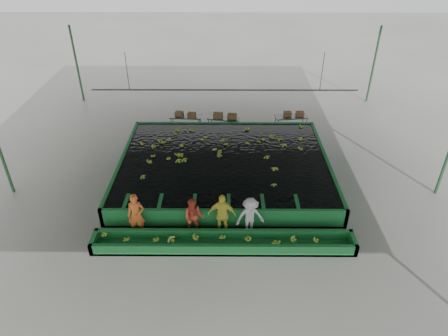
{
  "coord_description": "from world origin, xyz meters",
  "views": [
    {
      "loc": [
        0.09,
        -14.88,
        10.79
      ],
      "look_at": [
        0.0,
        0.5,
        1.0
      ],
      "focal_mm": 32.0,
      "sensor_mm": 36.0,
      "label": 1
    }
  ],
  "objects_px": {
    "flotation_tank": "(224,167)",
    "worker_c": "(222,215)",
    "worker_d": "(250,217)",
    "worker_b": "(194,217)",
    "packing_table_mid": "(224,124)",
    "box_stack_mid": "(225,118)",
    "box_stack_left": "(186,116)",
    "box_stack_right": "(293,116)",
    "packing_table_left": "(186,122)",
    "packing_table_right": "(291,123)",
    "worker_a": "(136,215)",
    "sorting_trough": "(223,242)"
  },
  "relations": [
    {
      "from": "flotation_tank",
      "to": "sorting_trough",
      "type": "height_order",
      "value": "flotation_tank"
    },
    {
      "from": "flotation_tank",
      "to": "worker_b",
      "type": "xyz_separation_m",
      "value": [
        -1.16,
        -4.3,
        0.37
      ]
    },
    {
      "from": "worker_c",
      "to": "box_stack_mid",
      "type": "xyz_separation_m",
      "value": [
        0.1,
        8.93,
        -0.11
      ]
    },
    {
      "from": "flotation_tank",
      "to": "box_stack_left",
      "type": "distance_m",
      "value": 5.39
    },
    {
      "from": "worker_d",
      "to": "flotation_tank",
      "type": "bearing_deg",
      "value": 92.93
    },
    {
      "from": "packing_table_left",
      "to": "box_stack_right",
      "type": "bearing_deg",
      "value": 0.02
    },
    {
      "from": "flotation_tank",
      "to": "box_stack_mid",
      "type": "distance_m",
      "value": 4.65
    },
    {
      "from": "worker_c",
      "to": "box_stack_mid",
      "type": "bearing_deg",
      "value": 94.12
    },
    {
      "from": "worker_a",
      "to": "box_stack_right",
      "type": "relative_size",
      "value": 1.57
    },
    {
      "from": "box_stack_right",
      "to": "worker_d",
      "type": "bearing_deg",
      "value": -107.95
    },
    {
      "from": "sorting_trough",
      "to": "packing_table_mid",
      "type": "height_order",
      "value": "packing_table_mid"
    },
    {
      "from": "worker_b",
      "to": "packing_table_left",
      "type": "height_order",
      "value": "worker_b"
    },
    {
      "from": "packing_table_right",
      "to": "worker_b",
      "type": "bearing_deg",
      "value": -118.78
    },
    {
      "from": "packing_table_left",
      "to": "worker_c",
      "type": "bearing_deg",
      "value": -76.47
    },
    {
      "from": "worker_b",
      "to": "box_stack_mid",
      "type": "bearing_deg",
      "value": 90.27
    },
    {
      "from": "box_stack_mid",
      "to": "sorting_trough",
      "type": "bearing_deg",
      "value": -90.19
    },
    {
      "from": "worker_a",
      "to": "box_stack_mid",
      "type": "xyz_separation_m",
      "value": [
        3.43,
        8.93,
        -0.09
      ]
    },
    {
      "from": "worker_d",
      "to": "box_stack_mid",
      "type": "height_order",
      "value": "worker_d"
    },
    {
      "from": "packing_table_mid",
      "to": "packing_table_right",
      "type": "bearing_deg",
      "value": 2.95
    },
    {
      "from": "worker_b",
      "to": "packing_table_right",
      "type": "height_order",
      "value": "worker_b"
    },
    {
      "from": "packing_table_left",
      "to": "packing_table_mid",
      "type": "height_order",
      "value": "packing_table_mid"
    },
    {
      "from": "worker_c",
      "to": "packing_table_right",
      "type": "height_order",
      "value": "worker_c"
    },
    {
      "from": "sorting_trough",
      "to": "box_stack_right",
      "type": "xyz_separation_m",
      "value": [
        4.03,
        10.05,
        0.61
      ]
    },
    {
      "from": "worker_a",
      "to": "worker_c",
      "type": "height_order",
      "value": "worker_c"
    },
    {
      "from": "packing_table_left",
      "to": "packing_table_right",
      "type": "height_order",
      "value": "packing_table_right"
    },
    {
      "from": "packing_table_left",
      "to": "box_stack_left",
      "type": "bearing_deg",
      "value": -82.77
    },
    {
      "from": "packing_table_right",
      "to": "box_stack_right",
      "type": "xyz_separation_m",
      "value": [
        0.14,
        0.04,
        0.43
      ]
    },
    {
      "from": "box_stack_left",
      "to": "box_stack_right",
      "type": "height_order",
      "value": "box_stack_right"
    },
    {
      "from": "packing_table_mid",
      "to": "worker_b",
      "type": "bearing_deg",
      "value": -97.06
    },
    {
      "from": "packing_table_left",
      "to": "packing_table_mid",
      "type": "xyz_separation_m",
      "value": [
        2.24,
        -0.25,
        0.0
      ]
    },
    {
      "from": "worker_c",
      "to": "worker_d",
      "type": "bearing_deg",
      "value": 4.74
    },
    {
      "from": "worker_b",
      "to": "packing_table_mid",
      "type": "bearing_deg",
      "value": 90.84
    },
    {
      "from": "worker_c",
      "to": "packing_table_right",
      "type": "distance_m",
      "value": 10.04
    },
    {
      "from": "packing_table_right",
      "to": "box_stack_mid",
      "type": "xyz_separation_m",
      "value": [
        -3.86,
        -0.28,
        0.41
      ]
    },
    {
      "from": "packing_table_right",
      "to": "box_stack_mid",
      "type": "height_order",
      "value": "box_stack_mid"
    },
    {
      "from": "box_stack_right",
      "to": "flotation_tank",
      "type": "bearing_deg",
      "value": -129.16
    },
    {
      "from": "flotation_tank",
      "to": "packing_table_left",
      "type": "bearing_deg",
      "value": 114.82
    },
    {
      "from": "worker_a",
      "to": "box_stack_left",
      "type": "bearing_deg",
      "value": 77.77
    },
    {
      "from": "flotation_tank",
      "to": "worker_c",
      "type": "relative_size",
      "value": 5.31
    },
    {
      "from": "worker_b",
      "to": "worker_c",
      "type": "height_order",
      "value": "worker_c"
    },
    {
      "from": "flotation_tank",
      "to": "packing_table_left",
      "type": "height_order",
      "value": "flotation_tank"
    },
    {
      "from": "worker_d",
      "to": "packing_table_right",
      "type": "xyz_separation_m",
      "value": [
        2.86,
        9.21,
        -0.42
      ]
    },
    {
      "from": "worker_c",
      "to": "worker_d",
      "type": "height_order",
      "value": "worker_c"
    },
    {
      "from": "worker_b",
      "to": "worker_c",
      "type": "bearing_deg",
      "value": 7.9
    },
    {
      "from": "box_stack_mid",
      "to": "worker_a",
      "type": "bearing_deg",
      "value": -111.02
    },
    {
      "from": "flotation_tank",
      "to": "worker_d",
      "type": "bearing_deg",
      "value": -76.45
    },
    {
      "from": "flotation_tank",
      "to": "worker_c",
      "type": "xyz_separation_m",
      "value": [
        -0.06,
        -4.3,
        0.49
      ]
    },
    {
      "from": "sorting_trough",
      "to": "packing_table_right",
      "type": "distance_m",
      "value": 10.74
    },
    {
      "from": "packing_table_mid",
      "to": "box_stack_right",
      "type": "height_order",
      "value": "box_stack_right"
    },
    {
      "from": "worker_a",
      "to": "box_stack_right",
      "type": "xyz_separation_m",
      "value": [
        7.43,
        9.25,
        -0.07
      ]
    }
  ]
}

